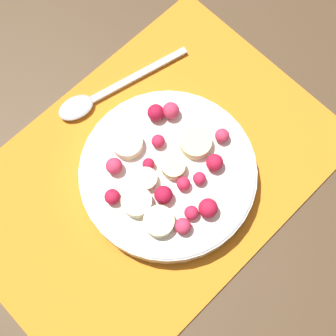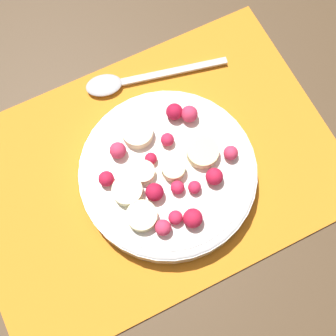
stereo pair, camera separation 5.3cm
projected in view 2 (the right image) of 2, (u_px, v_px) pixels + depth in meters
name	position (u px, v px, depth m)	size (l,w,h in m)	color
ground_plane	(152.00, 170.00, 0.57)	(3.00, 3.00, 0.00)	#4C3823
placemat	(152.00, 169.00, 0.57)	(0.45, 0.31, 0.01)	orange
fruit_bowl	(168.00, 173.00, 0.55)	(0.21, 0.21, 0.05)	white
spoon	(126.00, 81.00, 0.60)	(0.19, 0.06, 0.01)	#B2B2B7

